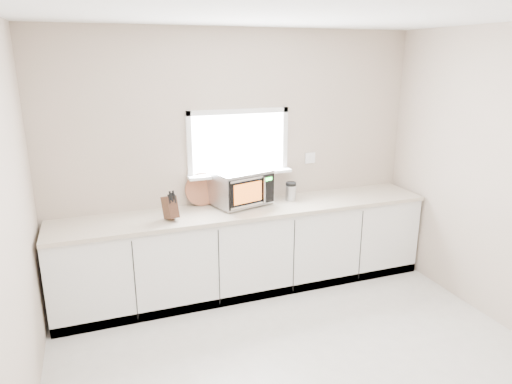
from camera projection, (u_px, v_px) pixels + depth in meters
name	position (u px, v px, depth m)	size (l,w,h in m)	color
back_wall	(238.00, 160.00, 4.85)	(4.00, 0.17, 2.70)	#BEAA97
cabinets	(248.00, 250.00, 4.84)	(3.92, 0.60, 0.88)	white
countertop	(248.00, 210.00, 4.70)	(3.92, 0.64, 0.04)	#B8AF98
microwave	(240.00, 187.00, 4.76)	(0.67, 0.58, 0.37)	black
knife_block	(170.00, 207.00, 4.32)	(0.15, 0.22, 0.30)	#492B1A
cutting_board	(202.00, 189.00, 4.73)	(0.34, 0.34, 0.02)	#AC6242
coffee_grinder	(291.00, 191.00, 4.92)	(0.13, 0.13, 0.20)	#ADB0B4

